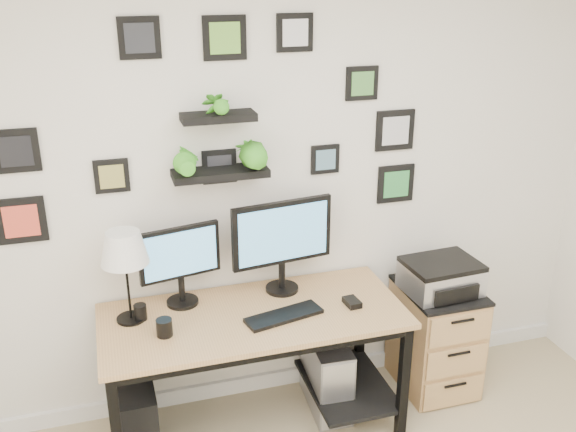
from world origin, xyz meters
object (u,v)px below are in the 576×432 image
object	(u,v)px
table_lamp	(124,250)
monitor_right	(282,239)
mug	(164,328)
pc_tower_black	(138,417)
monitor_left	(180,260)
printer	(441,277)
desk	(259,329)
file_cabinet	(436,337)
pc_tower_grey	(326,373)

from	to	relation	value
table_lamp	monitor_right	bearing A→B (deg)	5.24
table_lamp	mug	world-z (taller)	table_lamp
table_lamp	pc_tower_black	distance (m)	0.94
monitor_left	printer	distance (m)	1.51
monitor_left	monitor_right	bearing A→B (deg)	-1.07
desk	mug	size ratio (longest dim) A/B	17.73
pc_tower_black	file_cabinet	size ratio (longest dim) A/B	0.64
mug	file_cabinet	bearing A→B (deg)	6.02
mug	table_lamp	bearing A→B (deg)	126.29
pc_tower_grey	desk	bearing A→B (deg)	-173.98
desk	file_cabinet	xyz separation A→B (m)	(1.13, 0.06, -0.29)
mug	pc_tower_grey	world-z (taller)	mug
desk	table_lamp	bearing A→B (deg)	172.28
monitor_right	file_cabinet	xyz separation A→B (m)	(0.95, -0.11, -0.73)
desk	monitor_right	xyz separation A→B (m)	(0.18, 0.17, 0.44)
monitor_left	pc_tower_grey	xyz separation A→B (m)	(0.79, -0.13, -0.78)
table_lamp	desk	bearing A→B (deg)	-7.72
pc_tower_grey	printer	size ratio (longest dim) A/B	1.08
monitor_left	file_cabinet	xyz separation A→B (m)	(1.50, -0.12, -0.68)
monitor_right	file_cabinet	bearing A→B (deg)	-6.51
file_cabinet	desk	bearing A→B (deg)	-177.05
printer	monitor_left	bearing A→B (deg)	174.48
desk	printer	bearing A→B (deg)	1.70
monitor_right	pc_tower_black	world-z (taller)	monitor_right
printer	monitor_right	bearing A→B (deg)	171.82
monitor_left	file_cabinet	distance (m)	1.65
monitor_left	mug	distance (m)	0.39
desk	monitor_right	distance (m)	0.51
monitor_right	pc_tower_grey	size ratio (longest dim) A/B	1.22
desk	table_lamp	distance (m)	0.84
table_lamp	printer	bearing A→B (deg)	-1.82
desk	monitor_left	world-z (taller)	monitor_left
table_lamp	pc_tower_black	xyz separation A→B (m)	(-0.02, -0.11, -0.93)
pc_tower_black	file_cabinet	xyz separation A→B (m)	(1.81, 0.08, 0.12)
pc_tower_black	printer	bearing A→B (deg)	0.91
monitor_left	monitor_right	distance (m)	0.56
monitor_left	pc_tower_grey	world-z (taller)	monitor_left
desk	table_lamp	size ratio (longest dim) A/B	3.24
pc_tower_black	printer	world-z (taller)	printer
pc_tower_black	pc_tower_grey	xyz separation A→B (m)	(1.09, 0.06, 0.01)
desk	pc_tower_grey	distance (m)	0.58
desk	monitor_right	size ratio (longest dim) A/B	2.78
monitor_left	printer	size ratio (longest dim) A/B	1.03
desk	pc_tower_black	xyz separation A→B (m)	(-0.68, -0.02, -0.41)
desk	file_cabinet	world-z (taller)	desk
monitor_right	pc_tower_black	size ratio (longest dim) A/B	1.34
monitor_right	pc_tower_grey	xyz separation A→B (m)	(0.23, -0.12, -0.84)
pc_tower_black	file_cabinet	world-z (taller)	file_cabinet
pc_tower_black	pc_tower_grey	bearing A→B (deg)	2.50
desk	pc_tower_black	bearing A→B (deg)	-178.54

